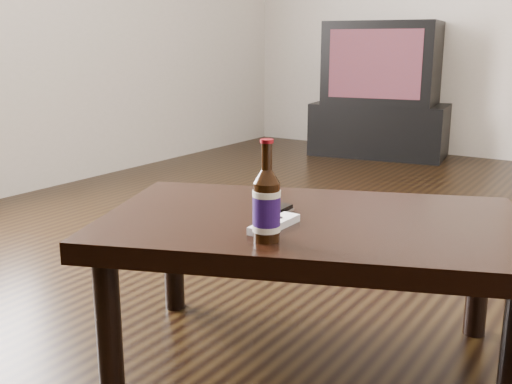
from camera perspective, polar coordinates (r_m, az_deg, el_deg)
The scene contains 7 objects.
floor at distance 2.20m, azimuth 14.13°, elevation -10.36°, with size 5.00×6.00×0.01m, color black.
tv_stand at distance 4.97m, azimuth 11.64°, elevation 5.84°, with size 1.04×0.52×0.42m, color black.
tv at distance 4.92m, azimuth 11.94°, elevation 11.92°, with size 0.92×0.66×0.64m.
coffee_table at distance 1.66m, azimuth 5.30°, elevation -4.29°, with size 1.30×1.04×0.43m.
beer_bottle at distance 1.42m, azimuth 1.01°, elevation -1.32°, with size 0.09×0.09×0.25m.
phone at distance 1.67m, azimuth 1.83°, elevation -1.80°, with size 0.06×0.12×0.02m.
remote at distance 1.54m, azimuth 1.76°, elevation -3.09°, with size 0.05×0.18×0.02m.
Camera 1 is at (0.62, -1.92, 0.89)m, focal length 42.00 mm.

